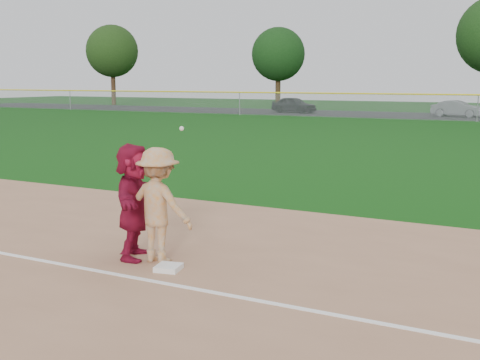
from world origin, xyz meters
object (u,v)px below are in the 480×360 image
at_px(first_base, 169,268).
at_px(base_runner, 134,201).
at_px(car_left, 294,105).
at_px(car_mid, 457,109).

distance_m(first_base, base_runner, 1.38).
relative_size(first_base, car_left, 0.09).
distance_m(car_left, car_mid, 14.75).
height_order(first_base, car_mid, car_mid).
distance_m(base_runner, car_left, 47.80).
bearing_deg(car_left, car_mid, -74.84).
xyz_separation_m(base_runner, car_left, (-15.57, 45.19, -0.27)).
bearing_deg(base_runner, first_base, -130.48).
height_order(first_base, base_runner, base_runner).
relative_size(base_runner, car_mid, 0.48).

